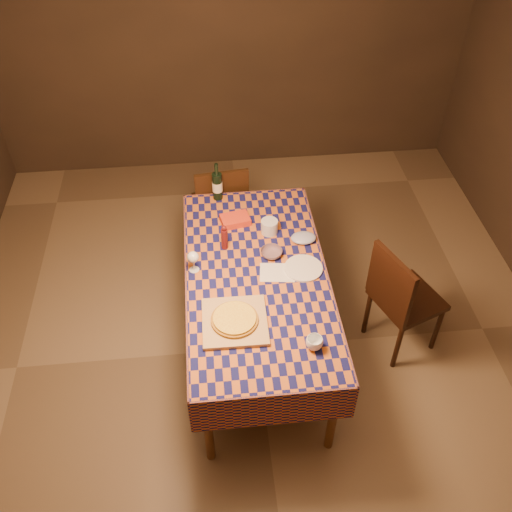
{
  "coord_description": "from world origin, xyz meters",
  "views": [
    {
      "loc": [
        -0.28,
        -2.62,
        3.44
      ],
      "look_at": [
        0.0,
        0.05,
        0.9
      ],
      "focal_mm": 40.0,
      "sensor_mm": 36.0,
      "label": 1
    }
  ],
  "objects_px": {
    "chair_right": "(400,296)",
    "dining_table": "(257,284)",
    "cutting_board": "(235,322)",
    "white_plate": "(303,268)",
    "bowl": "(272,253)",
    "pizza": "(235,319)",
    "chair_far": "(221,206)",
    "wine_bottle": "(217,186)"
  },
  "relations": [
    {
      "from": "dining_table",
      "to": "wine_bottle",
      "type": "bearing_deg",
      "value": 103.58
    },
    {
      "from": "chair_right",
      "to": "pizza",
      "type": "bearing_deg",
      "value": -164.31
    },
    {
      "from": "bowl",
      "to": "chair_right",
      "type": "height_order",
      "value": "chair_right"
    },
    {
      "from": "chair_far",
      "to": "white_plate",
      "type": "bearing_deg",
      "value": -64.58
    },
    {
      "from": "white_plate",
      "to": "chair_far",
      "type": "distance_m",
      "value": 1.19
    },
    {
      "from": "dining_table",
      "to": "pizza",
      "type": "relative_size",
      "value": 5.73
    },
    {
      "from": "bowl",
      "to": "chair_far",
      "type": "distance_m",
      "value": 0.98
    },
    {
      "from": "cutting_board",
      "to": "wine_bottle",
      "type": "bearing_deg",
      "value": 91.5
    },
    {
      "from": "pizza",
      "to": "chair_far",
      "type": "height_order",
      "value": "chair_far"
    },
    {
      "from": "chair_far",
      "to": "dining_table",
      "type": "bearing_deg",
      "value": -80.33
    },
    {
      "from": "dining_table",
      "to": "white_plate",
      "type": "xyz_separation_m",
      "value": [
        0.31,
        0.03,
        0.08
      ]
    },
    {
      "from": "chair_far",
      "to": "wine_bottle",
      "type": "bearing_deg",
      "value": -96.5
    },
    {
      "from": "wine_bottle",
      "to": "white_plate",
      "type": "distance_m",
      "value": 0.99
    },
    {
      "from": "pizza",
      "to": "chair_far",
      "type": "distance_m",
      "value": 1.49
    },
    {
      "from": "wine_bottle",
      "to": "white_plate",
      "type": "height_order",
      "value": "wine_bottle"
    },
    {
      "from": "bowl",
      "to": "wine_bottle",
      "type": "bearing_deg",
      "value": 115.77
    },
    {
      "from": "bowl",
      "to": "chair_right",
      "type": "relative_size",
      "value": 0.16
    },
    {
      "from": "pizza",
      "to": "wine_bottle",
      "type": "bearing_deg",
      "value": 91.5
    },
    {
      "from": "pizza",
      "to": "bowl",
      "type": "xyz_separation_m",
      "value": [
        0.3,
        0.57,
        -0.02
      ]
    },
    {
      "from": "white_plate",
      "to": "chair_right",
      "type": "height_order",
      "value": "chair_right"
    },
    {
      "from": "bowl",
      "to": "cutting_board",
      "type": "bearing_deg",
      "value": -117.35
    },
    {
      "from": "cutting_board",
      "to": "bowl",
      "type": "distance_m",
      "value": 0.64
    },
    {
      "from": "pizza",
      "to": "chair_right",
      "type": "bearing_deg",
      "value": 15.69
    },
    {
      "from": "white_plate",
      "to": "dining_table",
      "type": "bearing_deg",
      "value": -174.84
    },
    {
      "from": "pizza",
      "to": "wine_bottle",
      "type": "xyz_separation_m",
      "value": [
        -0.03,
        1.25,
        0.08
      ]
    },
    {
      "from": "white_plate",
      "to": "chair_right",
      "type": "distance_m",
      "value": 0.73
    },
    {
      "from": "pizza",
      "to": "white_plate",
      "type": "xyz_separation_m",
      "value": [
        0.49,
        0.42,
        -0.03
      ]
    },
    {
      "from": "white_plate",
      "to": "chair_far",
      "type": "height_order",
      "value": "chair_far"
    },
    {
      "from": "chair_right",
      "to": "dining_table",
      "type": "bearing_deg",
      "value": 176.48
    },
    {
      "from": "white_plate",
      "to": "chair_right",
      "type": "bearing_deg",
      "value": -7.53
    },
    {
      "from": "pizza",
      "to": "white_plate",
      "type": "bearing_deg",
      "value": 40.39
    },
    {
      "from": "white_plate",
      "to": "pizza",
      "type": "bearing_deg",
      "value": -139.61
    },
    {
      "from": "wine_bottle",
      "to": "white_plate",
      "type": "xyz_separation_m",
      "value": [
        0.52,
        -0.83,
        -0.11
      ]
    },
    {
      "from": "chair_far",
      "to": "chair_right",
      "type": "relative_size",
      "value": 1.0
    },
    {
      "from": "cutting_board",
      "to": "pizza",
      "type": "bearing_deg",
      "value": 0.0
    },
    {
      "from": "chair_right",
      "to": "cutting_board",
      "type": "bearing_deg",
      "value": -164.31
    },
    {
      "from": "bowl",
      "to": "wine_bottle",
      "type": "height_order",
      "value": "wine_bottle"
    },
    {
      "from": "cutting_board",
      "to": "bowl",
      "type": "bearing_deg",
      "value": 62.65
    },
    {
      "from": "chair_right",
      "to": "bowl",
      "type": "bearing_deg",
      "value": 164.42
    },
    {
      "from": "cutting_board",
      "to": "white_plate",
      "type": "bearing_deg",
      "value": 40.39
    },
    {
      "from": "pizza",
      "to": "chair_far",
      "type": "xyz_separation_m",
      "value": [
        -0.01,
        1.47,
        -0.29
      ]
    },
    {
      "from": "dining_table",
      "to": "pizza",
      "type": "bearing_deg",
      "value": -114.28
    }
  ]
}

